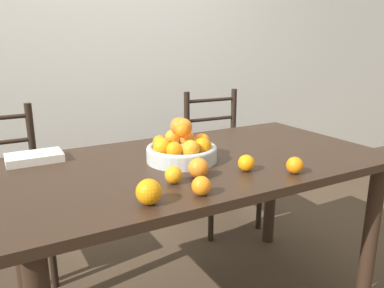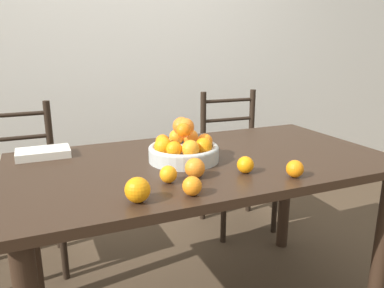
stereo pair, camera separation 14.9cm
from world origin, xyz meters
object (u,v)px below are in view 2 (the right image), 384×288
orange_loose_5 (192,186)px  chair_right (236,162)px  orange_loose_1 (245,165)px  fruit_bowl (184,148)px  orange_loose_3 (138,190)px  book_stack (43,153)px  orange_loose_2 (168,174)px  orange_loose_4 (195,168)px  chair_left (19,192)px  orange_loose_0 (295,169)px

orange_loose_5 → chair_right: chair_right is taller
chair_right → orange_loose_1: bearing=-115.4°
fruit_bowl → orange_loose_3: bearing=-130.8°
book_stack → orange_loose_5: bearing=-56.6°
orange_loose_1 → chair_right: bearing=61.7°
orange_loose_2 → chair_right: (0.83, 0.96, -0.35)m
orange_loose_4 → chair_left: 1.20m
chair_left → book_stack: size_ratio=4.18×
orange_loose_2 → book_stack: 0.65m
chair_left → book_stack: chair_left is taller
fruit_bowl → orange_loose_4: 0.21m
orange_loose_5 → orange_loose_3: bearing=174.4°
orange_loose_1 → book_stack: bearing=142.9°
chair_left → chair_right: same height
orange_loose_1 → orange_loose_5: bearing=-156.2°
orange_loose_4 → book_stack: 0.72m
chair_left → book_stack: (0.14, -0.45, 0.33)m
orange_loose_4 → book_stack: (-0.51, 0.51, -0.02)m
orange_loose_0 → chair_left: chair_left is taller
orange_loose_2 → orange_loose_4: bearing=4.6°
orange_loose_3 → orange_loose_2: bearing=40.0°
orange_loose_2 → chair_left: bearing=119.2°
orange_loose_3 → book_stack: 0.69m
fruit_bowl → book_stack: size_ratio=1.33×
orange_loose_2 → chair_left: chair_left is taller
fruit_bowl → orange_loose_4: size_ratio=3.93×
orange_loose_1 → chair_right: (0.53, 0.98, -0.35)m
orange_loose_2 → orange_loose_3: size_ratio=0.77×
orange_loose_1 → orange_loose_4: orange_loose_4 is taller
orange_loose_2 → orange_loose_3: orange_loose_3 is taller
orange_loose_5 → chair_right: bearing=53.9°
orange_loose_1 → chair_right: chair_right is taller
orange_loose_0 → orange_loose_5: size_ratio=1.01×
fruit_bowl → book_stack: bearing=151.5°
fruit_bowl → book_stack: (-0.55, 0.30, -0.04)m
fruit_bowl → orange_loose_0: 0.46m
chair_right → orange_loose_5: bearing=-123.1°
chair_right → book_stack: bearing=-157.2°
fruit_bowl → orange_loose_5: size_ratio=4.59×
book_stack → fruit_bowl: bearing=-28.5°
orange_loose_2 → book_stack: orange_loose_2 is taller
chair_left → book_stack: 0.57m
orange_loose_4 → orange_loose_5: bearing=-116.8°
orange_loose_5 → chair_left: 1.29m
orange_loose_0 → orange_loose_2: 0.47m
chair_right → orange_loose_3: bearing=-129.2°
orange_loose_5 → book_stack: orange_loose_5 is taller
orange_loose_5 → chair_right: size_ratio=0.07×
orange_loose_0 → chair_right: size_ratio=0.07×
orange_loose_1 → orange_loose_2: orange_loose_1 is taller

